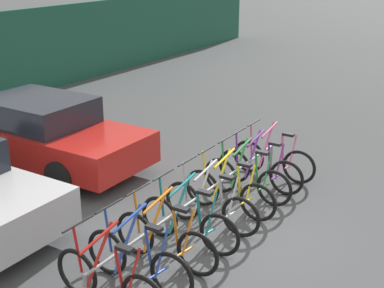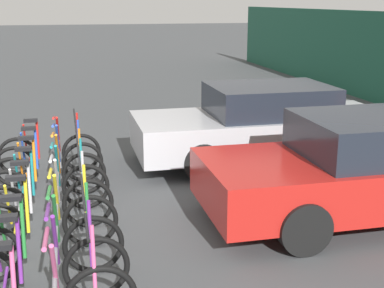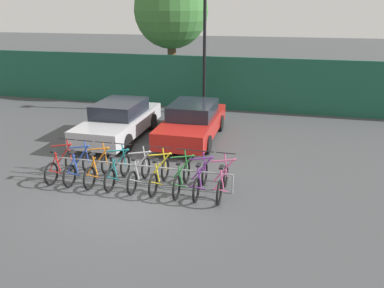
{
  "view_description": "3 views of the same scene",
  "coord_description": "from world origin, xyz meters",
  "px_view_note": "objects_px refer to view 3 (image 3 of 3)",
  "views": [
    {
      "loc": [
        -6.44,
        -3.26,
        4.13
      ],
      "look_at": [
        0.61,
        1.21,
        1.12
      ],
      "focal_mm": 50.0,
      "sensor_mm": 36.0,
      "label": 1
    },
    {
      "loc": [
        6.66,
        0.87,
        2.86
      ],
      "look_at": [
        -0.7,
        2.61,
        0.82
      ],
      "focal_mm": 50.0,
      "sensor_mm": 36.0,
      "label": 2
    },
    {
      "loc": [
        3.8,
        -8.37,
        4.73
      ],
      "look_at": [
        1.37,
        1.5,
        1.02
      ],
      "focal_mm": 35.0,
      "sensor_mm": 36.0,
      "label": 3
    }
  ],
  "objects_px": {
    "bicycle_orange": "(98,169)",
    "bicycle_purple": "(201,180)",
    "lamp_post": "(205,43)",
    "bicycle_red": "(62,165)",
    "bicycle_green": "(182,178)",
    "bicycle_teal": "(118,171)",
    "car_silver": "(120,120)",
    "bicycle_blue": "(79,167)",
    "car_red": "(192,122)",
    "bike_rack": "(140,167)",
    "tree_behind_hoarding": "(171,11)",
    "bicycle_yellow": "(159,176)",
    "bicycle_pink": "(223,182)",
    "bicycle_silver": "(139,173)"
  },
  "relations": [
    {
      "from": "bicycle_silver",
      "to": "bicycle_pink",
      "type": "distance_m",
      "value": 2.36
    },
    {
      "from": "bicycle_yellow",
      "to": "bicycle_pink",
      "type": "bearing_deg",
      "value": 0.83
    },
    {
      "from": "bicycle_silver",
      "to": "car_silver",
      "type": "height_order",
      "value": "car_silver"
    },
    {
      "from": "bicycle_red",
      "to": "car_red",
      "type": "bearing_deg",
      "value": 56.56
    },
    {
      "from": "bicycle_green",
      "to": "tree_behind_hoarding",
      "type": "bearing_deg",
      "value": 104.33
    },
    {
      "from": "bicycle_green",
      "to": "car_red",
      "type": "xyz_separation_m",
      "value": [
        -0.74,
        4.24,
        0.31
      ]
    },
    {
      "from": "bicycle_teal",
      "to": "bicycle_orange",
      "type": "bearing_deg",
      "value": 177.09
    },
    {
      "from": "bicycle_silver",
      "to": "bicycle_pink",
      "type": "bearing_deg",
      "value": 2.82
    },
    {
      "from": "bicycle_blue",
      "to": "bicycle_pink",
      "type": "xyz_separation_m",
      "value": [
        4.22,
        0.0,
        0.0
      ]
    },
    {
      "from": "bicycle_purple",
      "to": "bicycle_pink",
      "type": "relative_size",
      "value": 1.0
    },
    {
      "from": "bicycle_teal",
      "to": "car_silver",
      "type": "xyz_separation_m",
      "value": [
        -1.61,
        3.77,
        0.32
      ]
    },
    {
      "from": "bicycle_red",
      "to": "bicycle_green",
      "type": "distance_m",
      "value": 3.67
    },
    {
      "from": "bicycle_yellow",
      "to": "car_silver",
      "type": "bearing_deg",
      "value": 127.97
    },
    {
      "from": "car_red",
      "to": "lamp_post",
      "type": "xyz_separation_m",
      "value": [
        -0.36,
        3.73,
        2.54
      ]
    },
    {
      "from": "bike_rack",
      "to": "bicycle_orange",
      "type": "height_order",
      "value": "bicycle_orange"
    },
    {
      "from": "car_silver",
      "to": "tree_behind_hoarding",
      "type": "bearing_deg",
      "value": 89.88
    },
    {
      "from": "car_silver",
      "to": "lamp_post",
      "type": "bearing_deg",
      "value": 60.29
    },
    {
      "from": "bicycle_yellow",
      "to": "bicycle_silver",
      "type": "bearing_deg",
      "value": -179.17
    },
    {
      "from": "bicycle_red",
      "to": "bicycle_blue",
      "type": "bearing_deg",
      "value": 1.16
    },
    {
      "from": "bicycle_teal",
      "to": "bicycle_yellow",
      "type": "bearing_deg",
      "value": -2.91
    },
    {
      "from": "tree_behind_hoarding",
      "to": "car_red",
      "type": "bearing_deg",
      "value": -67.21
    },
    {
      "from": "bicycle_blue",
      "to": "tree_behind_hoarding",
      "type": "height_order",
      "value": "tree_behind_hoarding"
    },
    {
      "from": "bike_rack",
      "to": "bicycle_red",
      "type": "xyz_separation_m",
      "value": [
        -2.4,
        -0.15,
        -0.13
      ]
    },
    {
      "from": "bicycle_red",
      "to": "bicycle_teal",
      "type": "bearing_deg",
      "value": 1.16
    },
    {
      "from": "car_silver",
      "to": "lamp_post",
      "type": "relative_size",
      "value": 0.8
    },
    {
      "from": "tree_behind_hoarding",
      "to": "bicycle_teal",
      "type": "bearing_deg",
      "value": -81.56
    },
    {
      "from": "lamp_post",
      "to": "bicycle_red",
      "type": "bearing_deg",
      "value": -107.85
    },
    {
      "from": "bicycle_teal",
      "to": "lamp_post",
      "type": "height_order",
      "value": "lamp_post"
    },
    {
      "from": "bicycle_red",
      "to": "bicycle_yellow",
      "type": "relative_size",
      "value": 1.0
    },
    {
      "from": "bicycle_blue",
      "to": "bicycle_teal",
      "type": "height_order",
      "value": "same"
    },
    {
      "from": "bicycle_green",
      "to": "bicycle_pink",
      "type": "distance_m",
      "value": 1.12
    },
    {
      "from": "bicycle_blue",
      "to": "bicycle_green",
      "type": "relative_size",
      "value": 1.0
    },
    {
      "from": "car_silver",
      "to": "car_red",
      "type": "bearing_deg",
      "value": 9.74
    },
    {
      "from": "lamp_post",
      "to": "tree_behind_hoarding",
      "type": "bearing_deg",
      "value": 130.41
    },
    {
      "from": "bicycle_teal",
      "to": "bicycle_green",
      "type": "relative_size",
      "value": 1.0
    },
    {
      "from": "bike_rack",
      "to": "bicycle_teal",
      "type": "bearing_deg",
      "value": -166.36
    },
    {
      "from": "bicycle_green",
      "to": "bicycle_pink",
      "type": "bearing_deg",
      "value": -3.6
    },
    {
      "from": "bicycle_green",
      "to": "bicycle_blue",
      "type": "bearing_deg",
      "value": 176.4
    },
    {
      "from": "bicycle_silver",
      "to": "lamp_post",
      "type": "distance_m",
      "value": 8.47
    },
    {
      "from": "tree_behind_hoarding",
      "to": "bicycle_blue",
      "type": "bearing_deg",
      "value": -87.94
    },
    {
      "from": "bicycle_orange",
      "to": "bicycle_purple",
      "type": "distance_m",
      "value": 3.01
    },
    {
      "from": "bicycle_green",
      "to": "bicycle_orange",
      "type": "bearing_deg",
      "value": 176.4
    },
    {
      "from": "bicycle_yellow",
      "to": "car_red",
      "type": "height_order",
      "value": "car_red"
    },
    {
      "from": "bike_rack",
      "to": "bicycle_red",
      "type": "bearing_deg",
      "value": -176.45
    },
    {
      "from": "bike_rack",
      "to": "bicycle_orange",
      "type": "relative_size",
      "value": 3.12
    },
    {
      "from": "bicycle_teal",
      "to": "bicycle_yellow",
      "type": "xyz_separation_m",
      "value": [
        1.24,
        0.0,
        0.0
      ]
    },
    {
      "from": "bicycle_yellow",
      "to": "tree_behind_hoarding",
      "type": "bearing_deg",
      "value": 105.61
    },
    {
      "from": "bicycle_blue",
      "to": "bicycle_orange",
      "type": "bearing_deg",
      "value": 2.41
    },
    {
      "from": "bicycle_orange",
      "to": "bicycle_purple",
      "type": "xyz_separation_m",
      "value": [
        3.01,
        0.0,
        0.0
      ]
    },
    {
      "from": "bicycle_blue",
      "to": "bicycle_purple",
      "type": "height_order",
      "value": "same"
    }
  ]
}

